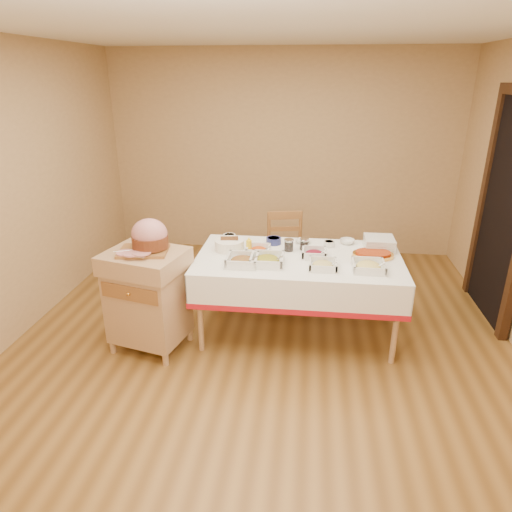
% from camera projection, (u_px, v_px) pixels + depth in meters
% --- Properties ---
extents(room_shell, '(5.00, 5.00, 5.00)m').
position_uv_depth(room_shell, '(262.00, 206.00, 3.62)').
color(room_shell, brown).
rests_on(room_shell, ground).
extents(doorway, '(0.09, 1.10, 2.20)m').
position_uv_depth(doorway, '(505.00, 207.00, 4.28)').
color(doorway, black).
rests_on(doorway, ground).
extents(dining_table, '(1.82, 1.02, 0.76)m').
position_uv_depth(dining_table, '(298.00, 273.00, 4.12)').
color(dining_table, tan).
rests_on(dining_table, ground).
extents(butcher_cart, '(0.75, 0.67, 0.90)m').
position_uv_depth(butcher_cart, '(148.00, 295.00, 3.92)').
color(butcher_cart, tan).
rests_on(butcher_cart, ground).
extents(dining_chair, '(0.47, 0.46, 0.90)m').
position_uv_depth(dining_chair, '(286.00, 254.00, 4.94)').
color(dining_chair, '#905D2F').
rests_on(dining_chair, ground).
extents(ham_on_board, '(0.42, 0.40, 0.28)m').
position_uv_depth(ham_on_board, '(149.00, 238.00, 3.75)').
color(ham_on_board, '#905D2F').
rests_on(ham_on_board, butcher_cart).
extents(serving_dish_a, '(0.27, 0.26, 0.12)m').
position_uv_depth(serving_dish_a, '(242.00, 260.00, 3.89)').
color(serving_dish_a, silver).
rests_on(serving_dish_a, dining_table).
extents(serving_dish_b, '(0.28, 0.28, 0.11)m').
position_uv_depth(serving_dish_b, '(267.00, 260.00, 3.90)').
color(serving_dish_b, silver).
rests_on(serving_dish_b, dining_table).
extents(serving_dish_c, '(0.23, 0.23, 0.09)m').
position_uv_depth(serving_dish_c, '(323.00, 265.00, 3.82)').
color(serving_dish_c, silver).
rests_on(serving_dish_c, dining_table).
extents(serving_dish_d, '(0.27, 0.27, 0.10)m').
position_uv_depth(serving_dish_d, '(368.00, 266.00, 3.78)').
color(serving_dish_d, silver).
rests_on(serving_dish_d, dining_table).
extents(serving_dish_e, '(0.22, 0.21, 0.10)m').
position_uv_depth(serving_dish_e, '(258.00, 250.00, 4.13)').
color(serving_dish_e, silver).
rests_on(serving_dish_e, dining_table).
extents(serving_dish_f, '(0.22, 0.21, 0.10)m').
position_uv_depth(serving_dish_f, '(314.00, 253.00, 4.06)').
color(serving_dish_f, silver).
rests_on(serving_dish_f, dining_table).
extents(small_bowl_left, '(0.12, 0.12, 0.06)m').
position_uv_depth(small_bowl_left, '(229.00, 237.00, 4.47)').
color(small_bowl_left, silver).
rests_on(small_bowl_left, dining_table).
extents(small_bowl_mid, '(0.14, 0.14, 0.06)m').
position_uv_depth(small_bowl_mid, '(274.00, 240.00, 4.36)').
color(small_bowl_mid, navy).
rests_on(small_bowl_mid, dining_table).
extents(small_bowl_right, '(0.11, 0.11, 0.05)m').
position_uv_depth(small_bowl_right, '(329.00, 244.00, 4.30)').
color(small_bowl_right, silver).
rests_on(small_bowl_right, dining_table).
extents(bowl_white_imported, '(0.18, 0.18, 0.03)m').
position_uv_depth(bowl_white_imported, '(303.00, 241.00, 4.39)').
color(bowl_white_imported, silver).
rests_on(bowl_white_imported, dining_table).
extents(bowl_small_imported, '(0.15, 0.15, 0.04)m').
position_uv_depth(bowl_small_imported, '(347.00, 242.00, 4.37)').
color(bowl_small_imported, silver).
rests_on(bowl_small_imported, dining_table).
extents(preserve_jar_left, '(0.09, 0.09, 0.11)m').
position_uv_depth(preserve_jar_left, '(289.00, 246.00, 4.19)').
color(preserve_jar_left, silver).
rests_on(preserve_jar_left, dining_table).
extents(preserve_jar_right, '(0.09, 0.09, 0.11)m').
position_uv_depth(preserve_jar_right, '(304.00, 245.00, 4.21)').
color(preserve_jar_right, silver).
rests_on(preserve_jar_right, dining_table).
extents(mustard_bottle, '(0.05, 0.05, 0.16)m').
position_uv_depth(mustard_bottle, '(249.00, 246.00, 4.12)').
color(mustard_bottle, yellow).
rests_on(mustard_bottle, dining_table).
extents(bread_basket, '(0.27, 0.27, 0.12)m').
position_uv_depth(bread_basket, '(230.00, 245.00, 4.21)').
color(bread_basket, white).
rests_on(bread_basket, dining_table).
extents(plate_stack, '(0.27, 0.27, 0.11)m').
position_uv_depth(plate_stack, '(379.00, 243.00, 4.22)').
color(plate_stack, silver).
rests_on(plate_stack, dining_table).
extents(brass_platter, '(0.36, 0.26, 0.05)m').
position_uv_depth(brass_platter, '(373.00, 254.00, 4.06)').
color(brass_platter, gold).
rests_on(brass_platter, dining_table).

